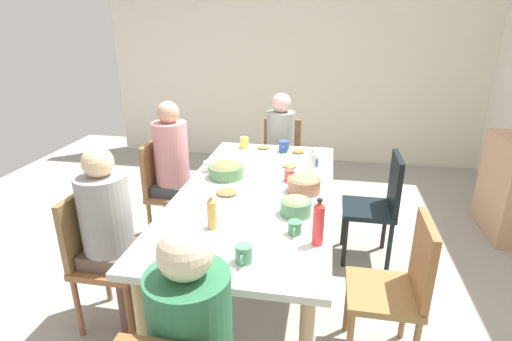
{
  "coord_description": "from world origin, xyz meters",
  "views": [
    {
      "loc": [
        2.49,
        0.45,
        1.89
      ],
      "look_at": [
        0.0,
        0.0,
        0.92
      ],
      "focal_mm": 28.31,
      "sensor_mm": 36.0,
      "label": 1
    }
  ],
  "objects_px": {
    "chair_3": "(99,252)",
    "bowl_0": "(296,206)",
    "plate_0": "(298,153)",
    "plate_1": "(263,148)",
    "cup_0": "(209,166)",
    "person_1": "(192,340)",
    "person_4": "(173,162)",
    "plate_3": "(227,194)",
    "person_3": "(108,224)",
    "chair_5": "(399,284)",
    "chair_0": "(281,158)",
    "cup_1": "(284,146)",
    "bottle_1": "(312,163)",
    "plate_4": "(176,258)",
    "bowl_1": "(304,184)",
    "chair_2": "(379,202)",
    "plate_2": "(290,167)",
    "bowl_2": "(226,170)",
    "cup_3": "(289,175)",
    "cup_2": "(295,228)",
    "chair_4": "(165,186)",
    "dining_table": "(256,201)",
    "bottle_2": "(318,223)",
    "cup_5": "(314,162)",
    "person_0": "(280,142)",
    "cup_4": "(244,254)"
  },
  "relations": [
    {
      "from": "person_0",
      "to": "person_4",
      "type": "distance_m",
      "value": 1.15
    },
    {
      "from": "plate_3",
      "to": "bottle_2",
      "type": "distance_m",
      "value": 0.8
    },
    {
      "from": "cup_3",
      "to": "bottle_1",
      "type": "distance_m",
      "value": 0.22
    },
    {
      "from": "chair_3",
      "to": "plate_3",
      "type": "relative_size",
      "value": 3.46
    },
    {
      "from": "bowl_0",
      "to": "bottle_1",
      "type": "xyz_separation_m",
      "value": [
        -0.68,
        0.06,
        0.04
      ]
    },
    {
      "from": "bowl_1",
      "to": "cup_5",
      "type": "xyz_separation_m",
      "value": [
        -0.51,
        0.04,
        -0.02
      ]
    },
    {
      "from": "chair_5",
      "to": "cup_0",
      "type": "relative_size",
      "value": 7.66
    },
    {
      "from": "chair_2",
      "to": "cup_0",
      "type": "bearing_deg",
      "value": -80.34
    },
    {
      "from": "plate_0",
      "to": "plate_1",
      "type": "distance_m",
      "value": 0.33
    },
    {
      "from": "plate_4",
      "to": "cup_1",
      "type": "xyz_separation_m",
      "value": [
        -1.78,
        0.32,
        0.04
      ]
    },
    {
      "from": "chair_0",
      "to": "cup_1",
      "type": "bearing_deg",
      "value": 8.99
    },
    {
      "from": "chair_0",
      "to": "cup_2",
      "type": "relative_size",
      "value": 8.06
    },
    {
      "from": "person_3",
      "to": "chair_5",
      "type": "bearing_deg",
      "value": 90.0
    },
    {
      "from": "chair_5",
      "to": "plate_2",
      "type": "xyz_separation_m",
      "value": [
        -1.01,
        -0.72,
        0.27
      ]
    },
    {
      "from": "cup_3",
      "to": "bottle_1",
      "type": "xyz_separation_m",
      "value": [
        -0.15,
        0.15,
        0.05
      ]
    },
    {
      "from": "person_4",
      "to": "plate_3",
      "type": "bearing_deg",
      "value": 44.37
    },
    {
      "from": "cup_0",
      "to": "person_4",
      "type": "bearing_deg",
      "value": -120.51
    },
    {
      "from": "bowl_2",
      "to": "plate_4",
      "type": "bearing_deg",
      "value": 1.53
    },
    {
      "from": "dining_table",
      "to": "bottle_2",
      "type": "distance_m",
      "value": 0.78
    },
    {
      "from": "plate_3",
      "to": "cup_4",
      "type": "relative_size",
      "value": 2.15
    },
    {
      "from": "plate_4",
      "to": "bowl_2",
      "type": "height_order",
      "value": "bowl_2"
    },
    {
      "from": "plate_1",
      "to": "bowl_2",
      "type": "height_order",
      "value": "bowl_2"
    },
    {
      "from": "bottle_1",
      "to": "chair_2",
      "type": "bearing_deg",
      "value": 105.65
    },
    {
      "from": "bowl_2",
      "to": "chair_0",
      "type": "bearing_deg",
      "value": 167.89
    },
    {
      "from": "person_4",
      "to": "chair_2",
      "type": "bearing_deg",
      "value": 90.0
    },
    {
      "from": "person_3",
      "to": "bottle_2",
      "type": "height_order",
      "value": "person_3"
    },
    {
      "from": "chair_3",
      "to": "cup_3",
      "type": "distance_m",
      "value": 1.37
    },
    {
      "from": "chair_4",
      "to": "plate_4",
      "type": "bearing_deg",
      "value": 24.93
    },
    {
      "from": "person_4",
      "to": "bottle_2",
      "type": "height_order",
      "value": "person_4"
    },
    {
      "from": "bowl_1",
      "to": "bowl_0",
      "type": "bearing_deg",
      "value": -3.98
    },
    {
      "from": "chair_5",
      "to": "bowl_1",
      "type": "height_order",
      "value": "chair_5"
    },
    {
      "from": "chair_3",
      "to": "bowl_0",
      "type": "height_order",
      "value": "chair_3"
    },
    {
      "from": "plate_4",
      "to": "dining_table",
      "type": "bearing_deg",
      "value": 165.38
    },
    {
      "from": "chair_5",
      "to": "plate_4",
      "type": "xyz_separation_m",
      "value": [
        0.36,
        -1.13,
        0.27
      ]
    },
    {
      "from": "person_0",
      "to": "cup_3",
      "type": "bearing_deg",
      "value": 10.3
    },
    {
      "from": "person_3",
      "to": "chair_5",
      "type": "relative_size",
      "value": 1.34
    },
    {
      "from": "chair_2",
      "to": "cup_0",
      "type": "xyz_separation_m",
      "value": [
        0.23,
        -1.32,
        0.29
      ]
    },
    {
      "from": "cup_2",
      "to": "cup_5",
      "type": "distance_m",
      "value": 1.09
    },
    {
      "from": "bowl_2",
      "to": "bottle_1",
      "type": "bearing_deg",
      "value": 104.84
    },
    {
      "from": "bottle_1",
      "to": "plate_0",
      "type": "bearing_deg",
      "value": -163.77
    },
    {
      "from": "bowl_2",
      "to": "cup_4",
      "type": "height_order",
      "value": "bowl_2"
    },
    {
      "from": "person_3",
      "to": "chair_5",
      "type": "height_order",
      "value": "person_3"
    },
    {
      "from": "person_4",
      "to": "bottle_1",
      "type": "height_order",
      "value": "person_4"
    },
    {
      "from": "cup_0",
      "to": "person_1",
      "type": "bearing_deg",
      "value": 14.35
    },
    {
      "from": "chair_0",
      "to": "plate_2",
      "type": "xyz_separation_m",
      "value": [
        0.97,
        0.18,
        0.27
      ]
    },
    {
      "from": "person_3",
      "to": "bottle_1",
      "type": "distance_m",
      "value": 1.48
    },
    {
      "from": "person_0",
      "to": "plate_0",
      "type": "xyz_separation_m",
      "value": [
        0.51,
        0.22,
        0.07
      ]
    },
    {
      "from": "person_1",
      "to": "chair_4",
      "type": "height_order",
      "value": "person_1"
    },
    {
      "from": "plate_1",
      "to": "cup_3",
      "type": "bearing_deg",
      "value": 23.88
    },
    {
      "from": "bowl_2",
      "to": "cup_3",
      "type": "distance_m",
      "value": 0.47
    }
  ]
}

